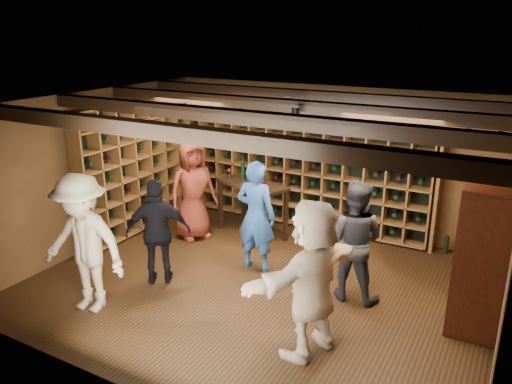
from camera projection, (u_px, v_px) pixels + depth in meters
The scene contains 13 objects.
ground at pixel (260, 284), 6.96m from camera, with size 6.00×6.00×0.00m, color black.
room_shell at pixel (262, 111), 6.24m from camera, with size 6.00×6.00×6.00m.
wine_rack_back at pixel (297, 163), 8.78m from camera, with size 4.65×0.30×2.20m.
wine_rack_left at pixel (139, 166), 8.59m from camera, with size 0.30×2.65×2.20m.
crate_shelf at pixel (480, 160), 7.29m from camera, with size 1.20×0.32×2.07m.
display_cabinet at pixel (480, 266), 5.61m from camera, with size 0.55×0.50×1.75m.
man_blue_shirt at pixel (256, 216), 7.20m from camera, with size 0.60×0.39×1.64m, color navy.
man_grey_suit at pixel (354, 240), 6.40m from camera, with size 0.79×0.61×1.62m, color black.
guest_red_floral at pixel (193, 190), 8.29m from camera, with size 0.83×0.54×1.69m, color maroon.
guest_woman_black at pixel (158, 232), 6.82m from camera, with size 0.88×0.37×1.50m, color black.
guest_khaki at pixel (84, 244), 6.11m from camera, with size 1.15×0.66×1.78m, color gray.
guest_beige at pixel (312, 279), 5.26m from camera, with size 1.64×0.52×1.77m, color #C2AC8E.
tasting_table at pixel (252, 189), 8.40m from camera, with size 1.38×1.03×1.21m.
Camera 1 is at (2.96, -5.45, 3.40)m, focal length 35.00 mm.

